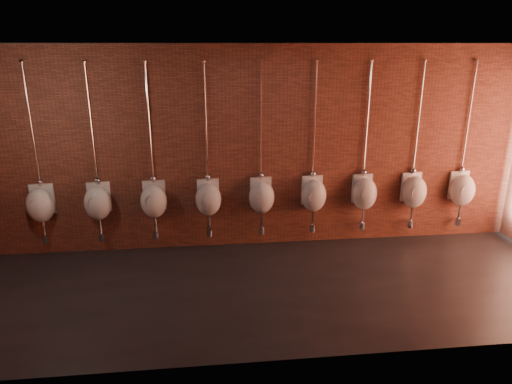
# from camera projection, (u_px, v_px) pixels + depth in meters

# --- Properties ---
(ground) EXTENTS (8.50, 8.50, 0.00)m
(ground) POSITION_uv_depth(u_px,v_px,m) (277.00, 288.00, 6.27)
(ground) COLOR black
(ground) RESTS_ON ground
(room_shell) EXTENTS (8.54, 3.04, 3.22)m
(room_shell) POSITION_uv_depth(u_px,v_px,m) (279.00, 144.00, 5.65)
(room_shell) COLOR black
(room_shell) RESTS_ON ground
(urinal_0) EXTENTS (0.45, 0.41, 2.72)m
(urinal_0) POSITION_uv_depth(u_px,v_px,m) (40.00, 204.00, 6.92)
(urinal_0) COLOR white
(urinal_0) RESTS_ON ground
(urinal_1) EXTENTS (0.45, 0.41, 2.72)m
(urinal_1) POSITION_uv_depth(u_px,v_px,m) (98.00, 202.00, 7.01)
(urinal_1) COLOR white
(urinal_1) RESTS_ON ground
(urinal_2) EXTENTS (0.45, 0.41, 2.72)m
(urinal_2) POSITION_uv_depth(u_px,v_px,m) (154.00, 200.00, 7.09)
(urinal_2) COLOR white
(urinal_2) RESTS_ON ground
(urinal_3) EXTENTS (0.45, 0.41, 2.72)m
(urinal_3) POSITION_uv_depth(u_px,v_px,m) (208.00, 198.00, 7.18)
(urinal_3) COLOR white
(urinal_3) RESTS_ON ground
(urinal_4) EXTENTS (0.45, 0.41, 2.72)m
(urinal_4) POSITION_uv_depth(u_px,v_px,m) (262.00, 196.00, 7.27)
(urinal_4) COLOR white
(urinal_4) RESTS_ON ground
(urinal_5) EXTENTS (0.45, 0.41, 2.72)m
(urinal_5) POSITION_uv_depth(u_px,v_px,m) (314.00, 194.00, 7.36)
(urinal_5) COLOR white
(urinal_5) RESTS_ON ground
(urinal_6) EXTENTS (0.45, 0.41, 2.72)m
(urinal_6) POSITION_uv_depth(u_px,v_px,m) (364.00, 193.00, 7.45)
(urinal_6) COLOR white
(urinal_6) RESTS_ON ground
(urinal_7) EXTENTS (0.45, 0.41, 2.72)m
(urinal_7) POSITION_uv_depth(u_px,v_px,m) (414.00, 191.00, 7.54)
(urinal_7) COLOR white
(urinal_7) RESTS_ON ground
(urinal_8) EXTENTS (0.45, 0.41, 2.72)m
(urinal_8) POSITION_uv_depth(u_px,v_px,m) (462.00, 189.00, 7.62)
(urinal_8) COLOR white
(urinal_8) RESTS_ON ground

